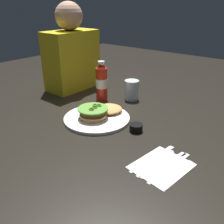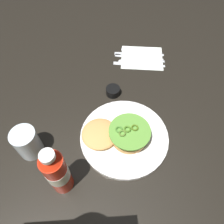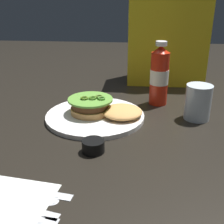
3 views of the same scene
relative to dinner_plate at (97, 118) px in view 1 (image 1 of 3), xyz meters
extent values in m
plane|color=black|center=(0.12, -0.11, -0.01)|extent=(3.00, 3.00, 0.00)
cylinder|color=white|center=(0.00, 0.00, 0.00)|extent=(0.29, 0.29, 0.01)
cylinder|color=tan|center=(-0.01, 0.01, 0.02)|extent=(0.12, 0.12, 0.02)
cylinder|color=#512D19|center=(-0.01, 0.01, 0.03)|extent=(0.11, 0.11, 0.02)
cylinder|color=red|center=(-0.01, 0.01, 0.04)|extent=(0.10, 0.10, 0.01)
cylinder|color=#5A9335|center=(-0.01, 0.01, 0.05)|extent=(0.13, 0.13, 0.01)
torus|color=#507126|center=(0.01, 0.02, 0.06)|extent=(0.02, 0.02, 0.01)
torus|color=#476517|center=(-0.03, 0.00, 0.06)|extent=(0.02, 0.02, 0.01)
torus|color=#416F1C|center=(-0.01, 0.00, 0.06)|extent=(0.02, 0.02, 0.01)
torus|color=#437929|center=(0.02, 0.00, 0.06)|extent=(0.02, 0.02, 0.01)
ellipsoid|color=tan|center=(0.08, 0.00, 0.02)|extent=(0.12, 0.12, 0.03)
cylinder|color=red|center=(0.19, 0.14, 0.08)|extent=(0.06, 0.06, 0.17)
cone|color=red|center=(0.19, 0.14, 0.18)|extent=(0.05, 0.05, 0.02)
cylinder|color=white|center=(0.19, 0.14, 0.19)|extent=(0.04, 0.04, 0.01)
cylinder|color=white|center=(0.19, 0.14, 0.09)|extent=(0.06, 0.06, 0.05)
cylinder|color=silver|center=(0.30, 0.03, 0.05)|extent=(0.08, 0.08, 0.10)
cylinder|color=black|center=(0.02, -0.19, 0.01)|extent=(0.05, 0.05, 0.03)
cube|color=white|center=(-0.12, -0.39, -0.01)|extent=(0.20, 0.17, 0.00)
cube|color=silver|center=(-0.12, -0.43, 0.00)|extent=(0.18, 0.05, 0.00)
cube|color=silver|center=(-0.05, -0.45, 0.00)|extent=(0.04, 0.03, 0.00)
cube|color=silver|center=(-0.12, -0.41, 0.00)|extent=(0.19, 0.03, 0.00)
cube|color=silver|center=(-0.04, -0.42, 0.00)|extent=(0.08, 0.03, 0.00)
cube|color=silver|center=(-0.12, -0.39, 0.00)|extent=(0.19, 0.05, 0.00)
cube|color=silver|center=(-0.04, -0.41, 0.00)|extent=(0.08, 0.03, 0.00)
cube|color=silver|center=(-0.11, -0.37, 0.00)|extent=(0.20, 0.03, 0.00)
ellipsoid|color=silver|center=(-0.03, -0.37, 0.00)|extent=(0.04, 0.03, 0.00)
cube|color=silver|center=(-0.11, -0.34, 0.00)|extent=(0.20, 0.04, 0.00)
cube|color=silver|center=(-0.03, -0.36, 0.00)|extent=(0.08, 0.03, 0.00)
cube|color=gold|center=(0.23, 0.41, 0.16)|extent=(0.30, 0.16, 0.33)
sphere|color=tan|center=(0.23, 0.41, 0.40)|extent=(0.15, 0.15, 0.15)
camera|label=1|loc=(-0.71, -0.67, 0.48)|focal=39.00mm
camera|label=2|loc=(0.06, 0.34, 0.64)|focal=34.66mm
camera|label=3|loc=(0.12, -0.78, 0.35)|focal=45.93mm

